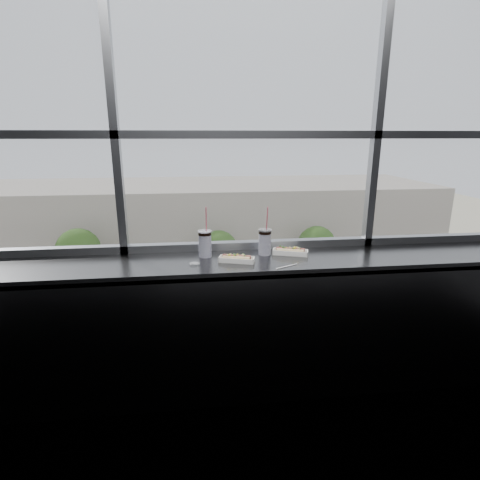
{
  "coord_description": "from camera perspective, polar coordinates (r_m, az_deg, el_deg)",
  "views": [
    {
      "loc": [
        -0.43,
        -1.41,
        1.99
      ],
      "look_at": [
        -0.12,
        1.23,
        1.25
      ],
      "focal_mm": 28.0,
      "sensor_mm": 36.0,
      "label": 1
    }
  ],
  "objects": [
    {
      "name": "far_building",
      "position": [
        41.89,
        -6.13,
        3.13
      ],
      "size": [
        50.0,
        14.0,
        8.0
      ],
      "primitive_type": "cube",
      "color": "#ACA192",
      "rests_on": "plaza_ground"
    },
    {
      "name": "pedestrian_c",
      "position": [
        32.81,
        2.59,
        -5.69
      ],
      "size": [
        0.92,
        0.69,
        2.08
      ],
      "primitive_type": "imported",
      "rotation": [
        0.0,
        0.0,
        3.14
      ],
      "color": "#66605B",
      "rests_on": "far_sidewalk"
    },
    {
      "name": "loose_straw",
      "position": [
        2.66,
        7.15,
        -4.0
      ],
      "size": [
        0.17,
        0.09,
        0.01
      ],
      "primitive_type": "cylinder",
      "rotation": [
        0.0,
        1.57,
        0.45
      ],
      "color": "white",
      "rests_on": "counter"
    },
    {
      "name": "soda_cup_right",
      "position": [
        2.89,
        3.8,
        -0.11
      ],
      "size": [
        0.1,
        0.1,
        0.38
      ],
      "color": "white",
      "rests_on": "counter"
    },
    {
      "name": "street_asphalt",
      "position": [
        26.33,
        -5.19,
        -13.95
      ],
      "size": [
        80.0,
        10.0,
        0.06
      ],
      "primitive_type": "cube",
      "color": "black",
      "rests_on": "plaza_ground"
    },
    {
      "name": "car_far_a",
      "position": [
        31.17,
        -25.83,
        -8.48
      ],
      "size": [
        2.96,
        6.37,
        2.08
      ],
      "primitive_type": "imported",
      "rotation": [
        0.0,
        0.0,
        1.51
      ],
      "color": "#3A3A3A",
      "rests_on": "street_asphalt"
    },
    {
      "name": "hotdog_tray_right",
      "position": [
        2.93,
        7.68,
        -1.72
      ],
      "size": [
        0.28,
        0.17,
        0.07
      ],
      "rotation": [
        0.0,
        0.0,
        -0.33
      ],
      "color": "white",
      "rests_on": "counter"
    },
    {
      "name": "far_sidewalk",
      "position": [
        33.53,
        -5.65,
        -7.23
      ],
      "size": [
        80.0,
        6.0,
        0.04
      ],
      "primitive_type": "cube",
      "color": "beige",
      "rests_on": "plaza_ground"
    },
    {
      "name": "car_near_c",
      "position": [
        22.3,
        -7.66,
        -16.51
      ],
      "size": [
        3.68,
        7.06,
        2.25
      ],
      "primitive_type": "imported",
      "rotation": [
        0.0,
        0.0,
        1.44
      ],
      "color": "#5F0913",
      "rests_on": "street_asphalt"
    },
    {
      "name": "counter_fascia",
      "position": [
        2.82,
        3.09,
        -15.19
      ],
      "size": [
        6.0,
        0.04,
        1.04
      ],
      "primitive_type": "cube",
      "color": "#595959",
      "rests_on": "ground"
    },
    {
      "name": "car_near_b",
      "position": [
        23.74,
        -26.48,
        -16.41
      ],
      "size": [
        3.14,
        6.17,
        1.97
      ],
      "primitive_type": "imported",
      "rotation": [
        0.0,
        0.0,
        1.69
      ],
      "color": "black",
      "rests_on": "street_asphalt"
    },
    {
      "name": "tree_right",
      "position": [
        34.01,
        11.61,
        -0.74
      ],
      "size": [
        3.4,
        3.4,
        5.31
      ],
      "color": "#47382B",
      "rests_on": "far_sidewalk"
    },
    {
      "name": "tree_left",
      "position": [
        33.67,
        -23.4,
        -1.45
      ],
      "size": [
        3.64,
        3.64,
        5.68
      ],
      "color": "#47382B",
      "rests_on": "far_sidewalk"
    },
    {
      "name": "pedestrian_a",
      "position": [
        33.68,
        -15.39,
        -5.86
      ],
      "size": [
        0.84,
        0.63,
        1.89
      ],
      "primitive_type": "imported",
      "color": "#66605B",
      "rests_on": "far_sidewalk"
    },
    {
      "name": "car_near_e",
      "position": [
        27.38,
        30.28,
        -12.32
      ],
      "size": [
        3.51,
        6.82,
        2.18
      ],
      "primitive_type": "imported",
      "rotation": [
        0.0,
        0.0,
        1.45
      ],
      "color": "navy",
      "rests_on": "street_asphalt"
    },
    {
      "name": "car_far_c",
      "position": [
        32.58,
        19.3,
        -6.66
      ],
      "size": [
        3.43,
        6.69,
        2.14
      ],
      "primitive_type": "imported",
      "rotation": [
        0.0,
        0.0,
        1.69
      ],
      "color": "white",
      "rests_on": "street_asphalt"
    },
    {
      "name": "hotdog_tray_left",
      "position": [
        2.74,
        -0.52,
        -2.86
      ],
      "size": [
        0.27,
        0.16,
        0.06
      ],
      "rotation": [
        0.0,
        0.0,
        -0.3
      ],
      "color": "white",
      "rests_on": "counter"
    },
    {
      "name": "tree_center",
      "position": [
        32.39,
        -3.24,
        -1.44
      ],
      "size": [
        3.31,
        3.31,
        5.17
      ],
      "color": "#47382B",
      "rests_on": "far_sidewalk"
    },
    {
      "name": "wall_back_lower",
      "position": [
        3.28,
        1.47,
        -10.49
      ],
      "size": [
        6.0,
        0.0,
        6.0
      ],
      "primitive_type": "plane",
      "rotation": [
        1.57,
        0.0,
        0.0
      ],
      "color": "black",
      "rests_on": "ground"
    },
    {
      "name": "pedestrian_d",
      "position": [
        35.12,
        10.95,
        -4.51
      ],
      "size": [
        0.69,
        0.92,
        2.08
      ],
      "primitive_type": "imported",
      "rotation": [
        0.0,
        0.0,
        4.71
      ],
      "color": "#66605B",
      "rests_on": "far_sidewalk"
    },
    {
      "name": "counter",
      "position": [
        2.83,
        2.35,
        -3.44
      ],
      "size": [
        6.0,
        0.55,
        0.06
      ],
      "primitive_type": "cube",
      "color": "#595959",
      "rests_on": "ground"
    },
    {
      "name": "soda_cup_left",
      "position": [
        2.85,
        -5.36,
        -0.34
      ],
      "size": [
        0.11,
        0.11,
        0.39
      ],
      "color": "white",
      "rests_on": "counter"
    },
    {
      "name": "window_mullions",
      "position": [
        2.96,
        1.73,
        21.57
      ],
      "size": [
        6.0,
        0.08,
        2.4
      ],
      "primitive_type": null,
      "color": "gray",
      "rests_on": "ground"
    },
    {
      "name": "window_glass",
      "position": [
        2.98,
        1.67,
        21.54
      ],
      "size": [
        6.0,
        0.0,
        6.0
      ],
      "primitive_type": "plane",
      "rotation": [
        1.57,
        0.0,
        0.0
      ],
      "color": "silver",
      "rests_on": "ground"
    },
    {
      "name": "wrapper",
      "position": [
        2.7,
        -6.94,
        -3.53
      ],
      "size": [
        0.09,
        0.06,
        0.02
      ],
      "primitive_type": "ellipsoid",
      "color": "silver",
      "rests_on": "counter"
    },
    {
      "name": "plaza_ground",
      "position": [
        48.2,
        -6.11,
        -0.11
      ],
      "size": [
        120.0,
        120.0,
        0.0
      ],
      "primitive_type": "plane",
      "color": "beige",
      "rests_on": "ground"
    },
    {
      "name": "pedestrian_b",
      "position": [
        33.27,
        -7.17,
        -5.57
      ],
      "size": [
        0.67,
        0.89,
        2.0
      ],
      "primitive_type": "imported",
      "rotation": [
        0.0,
        0.0,
        4.71
      ],
      "color": "#66605B",
      "rests_on": "far_sidewalk"
    }
  ]
}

